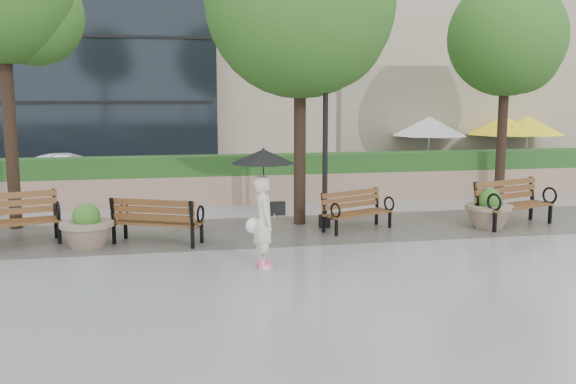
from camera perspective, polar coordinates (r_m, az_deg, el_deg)
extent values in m
plane|color=gray|center=(11.53, -4.01, -6.79)|extent=(100.00, 100.00, 0.00)
cube|color=#383330|center=(14.43, -5.47, -3.60)|extent=(28.00, 3.20, 0.01)
cube|color=#957860|center=(18.28, -6.71, 0.27)|extent=(24.00, 0.80, 0.80)
cube|color=#18481B|center=(18.19, -6.75, 2.37)|extent=(24.00, 0.75, 0.55)
cube|color=tan|center=(23.68, 16.31, 5.81)|extent=(10.00, 0.60, 4.00)
cube|color=#18481B|center=(21.64, 17.61, 1.37)|extent=(8.00, 0.50, 0.90)
cube|color=black|center=(22.29, -7.48, 0.76)|extent=(40.00, 7.00, 0.00)
cube|color=brown|center=(14.18, -23.61, -2.53)|extent=(2.09, 1.12, 0.06)
cube|color=brown|center=(14.43, -23.77, -0.97)|extent=(1.96, 0.68, 0.47)
cube|color=black|center=(14.26, -23.56, -3.43)|extent=(2.12, 1.23, 0.51)
torus|color=black|center=(14.03, -19.76, -1.60)|extent=(0.17, 0.41, 0.41)
cube|color=brown|center=(13.52, -11.46, -2.67)|extent=(1.89, 1.25, 0.05)
cube|color=brown|center=(13.21, -12.01, -1.57)|extent=(1.71, 0.86, 0.43)
cube|color=black|center=(13.54, -11.48, -3.58)|extent=(1.93, 1.34, 0.47)
torus|color=black|center=(13.32, -7.79, -1.95)|extent=(0.20, 0.36, 0.37)
torus|color=black|center=(14.02, -14.37, -1.61)|extent=(0.20, 0.36, 0.37)
cube|color=brown|center=(14.58, 6.26, -1.87)|extent=(1.72, 1.10, 0.05)
cube|color=brown|center=(14.73, 5.63, -0.63)|extent=(1.57, 0.75, 0.39)
cube|color=black|center=(14.64, 6.17, -2.60)|extent=(1.76, 1.19, 0.42)
torus|color=black|center=(13.94, 4.24, -1.65)|extent=(0.18, 0.33, 0.34)
torus|color=black|center=(14.94, 8.97, -1.02)|extent=(0.18, 0.33, 0.34)
cube|color=brown|center=(15.87, 19.56, -1.17)|extent=(2.07, 1.22, 0.06)
cube|color=brown|center=(16.02, 18.78, 0.20)|extent=(1.92, 0.78, 0.47)
cube|color=black|center=(15.93, 19.43, -1.97)|extent=(2.11, 1.32, 0.51)
torus|color=black|center=(15.01, 17.86, -0.87)|extent=(0.19, 0.40, 0.41)
torus|color=black|center=(16.44, 22.24, -0.28)|extent=(0.19, 0.40, 0.41)
cylinder|color=#7F6B56|center=(13.55, -17.45, -2.75)|extent=(1.08, 1.08, 0.09)
sphere|color=#224F16|center=(13.52, -17.48, -2.13)|extent=(0.56, 0.56, 0.56)
cylinder|color=#7F6B56|center=(15.53, 17.43, -1.27)|extent=(1.10, 1.10, 0.09)
sphere|color=#224F16|center=(15.51, 17.46, -0.72)|extent=(0.57, 0.57, 0.57)
cylinder|color=black|center=(14.65, 3.32, 4.25)|extent=(0.12, 0.12, 3.87)
cylinder|color=black|center=(14.90, 3.26, -2.60)|extent=(0.28, 0.28, 0.30)
sphere|color=black|center=(14.63, 3.40, 12.02)|extent=(0.24, 0.24, 0.24)
cylinder|color=black|center=(15.82, -23.52, 5.85)|extent=(0.28, 0.28, 4.96)
sphere|color=#224F16|center=(16.08, -21.66, 14.35)|extent=(2.23, 2.23, 2.23)
cylinder|color=black|center=(15.00, 1.06, 6.12)|extent=(0.28, 0.28, 4.78)
sphere|color=#224F16|center=(15.12, 1.09, 16.53)|extent=(4.34, 4.34, 4.34)
sphere|color=#224F16|center=(15.49, 3.09, 14.55)|extent=(3.04, 3.04, 3.04)
cylinder|color=black|center=(19.58, 18.51, 5.65)|extent=(0.28, 0.28, 4.34)
sphere|color=#224F16|center=(19.62, 18.88, 12.90)|extent=(3.32, 3.32, 3.32)
sphere|color=#224F16|center=(20.15, 19.89, 11.49)|extent=(2.33, 2.33, 2.33)
cylinder|color=black|center=(21.94, 12.28, 0.63)|extent=(0.40, 0.40, 0.10)
cylinder|color=#99999E|center=(21.82, 12.37, 3.36)|extent=(0.06, 0.06, 2.20)
cone|color=white|center=(21.76, 12.45, 5.72)|extent=(2.50, 2.50, 0.60)
cylinder|color=black|center=(23.12, 18.39, 0.79)|extent=(0.40, 0.40, 0.10)
cylinder|color=#99999E|center=(23.01, 18.51, 3.38)|extent=(0.06, 0.06, 2.20)
cone|color=yellow|center=(22.95, 18.62, 5.62)|extent=(2.50, 2.50, 0.60)
cylinder|color=black|center=(23.41, 20.24, 0.79)|extent=(0.40, 0.40, 0.10)
cylinder|color=#99999E|center=(23.30, 20.38, 3.35)|extent=(0.06, 0.06, 2.20)
cone|color=yellow|center=(23.24, 20.50, 5.56)|extent=(2.50, 2.50, 0.60)
imported|color=silver|center=(21.07, -18.63, 1.56)|extent=(3.82, 1.86, 1.21)
imported|color=beige|center=(11.41, -2.12, -2.38)|extent=(0.44, 0.64, 1.77)
cube|color=#F2598C|center=(11.72, -2.20, -6.29)|extent=(0.11, 0.24, 0.09)
cube|color=#F2598C|center=(11.47, -1.99, -6.63)|extent=(0.11, 0.24, 0.09)
cube|color=black|center=(11.47, -1.08, -1.48)|extent=(0.11, 0.33, 0.24)
sphere|color=white|center=(11.64, -3.02, -3.00)|extent=(0.31, 0.31, 0.31)
cylinder|color=black|center=(11.35, -2.18, 0.95)|extent=(0.02, 0.02, 0.94)
cone|color=black|center=(11.30, -2.20, 3.17)|extent=(1.15, 1.15, 0.24)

